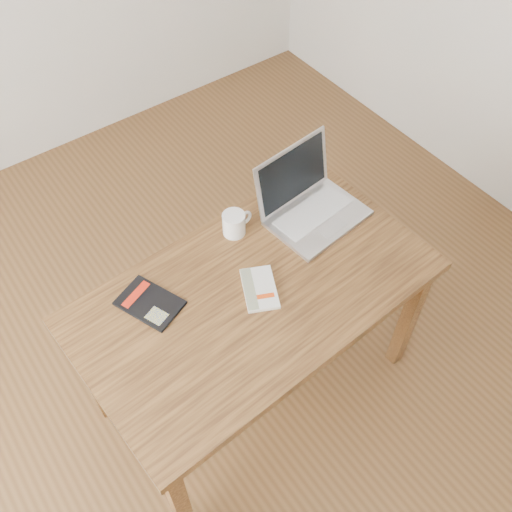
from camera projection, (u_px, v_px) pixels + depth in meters
room at (172, 174)px, 1.58m from camera, size 4.04×4.04×2.70m
desk at (255, 304)px, 2.15m from camera, size 1.36×0.82×0.75m
white_guidebook at (260, 289)px, 2.07m from camera, size 0.19×0.22×0.02m
black_guidebook at (150, 303)px, 2.03m from camera, size 0.22×0.26×0.01m
laptop at (309, 202)px, 2.27m from camera, size 0.41×0.35×0.26m
coffee_mug at (235, 223)px, 2.21m from camera, size 0.13×0.09×0.10m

